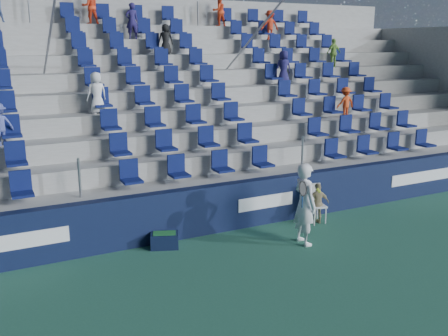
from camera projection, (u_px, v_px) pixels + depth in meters
name	position (u px, v px, depth m)	size (l,w,h in m)	color
ground	(279.00, 285.00, 9.66)	(70.00, 70.00, 0.00)	#296049
sponsor_wall	(210.00, 209.00, 12.25)	(24.00, 0.32, 1.20)	#0F1737
grandstand	(144.00, 120.00, 16.30)	(24.00, 8.17, 6.63)	#A8A9A3
tennis_player	(305.00, 204.00, 11.47)	(0.69, 0.72, 1.93)	white
line_judge_chair	(314.00, 200.00, 13.02)	(0.53, 0.55, 1.01)	white
line_judge	(318.00, 203.00, 12.89)	(0.63, 0.26, 1.08)	tan
ball_bin	(165.00, 240.00, 11.42)	(0.73, 0.61, 0.35)	#0D1733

